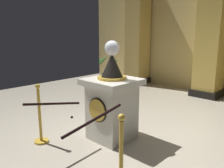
{
  "coord_description": "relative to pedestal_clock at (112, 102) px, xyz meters",
  "views": [
    {
      "loc": [
        2.7,
        -3.0,
        1.86
      ],
      "look_at": [
        -0.03,
        -0.17,
        0.98
      ],
      "focal_mm": 38.2,
      "sensor_mm": 36.0,
      "label": 1
    }
  ],
  "objects": [
    {
      "name": "column_centre_rear",
      "position": [
        0.03,
        3.98,
        1.14
      ],
      "size": [
        0.8,
        0.8,
        3.63
      ],
      "color": "black",
      "rests_on": "ground_plane"
    },
    {
      "name": "back_wall",
      "position": [
        0.03,
        4.47,
        1.23
      ],
      "size": [
        10.1,
        0.16,
        3.78
      ],
      "primitive_type": "cube",
      "color": "tan",
      "rests_on": "ground_plane"
    },
    {
      "name": "stanchion_far",
      "position": [
        1.11,
        -1.0,
        -0.32
      ],
      "size": [
        0.24,
        0.24,
        0.99
      ],
      "color": "gold",
      "rests_on": "ground_plane"
    },
    {
      "name": "stanchion_near",
      "position": [
        -0.76,
        -0.95,
        -0.31
      ],
      "size": [
        0.24,
        0.24,
        1.02
      ],
      "color": "gold",
      "rests_on": "ground_plane"
    },
    {
      "name": "pedestal_clock",
      "position": [
        0.0,
        0.0,
        0.0
      ],
      "size": [
        0.83,
        0.83,
        1.71
      ],
      "color": "beige",
      "rests_on": "ground_plane"
    },
    {
      "name": "potted_palm_left",
      "position": [
        -3.0,
        2.9,
        -0.38
      ],
      "size": [
        0.77,
        0.75,
        1.06
      ],
      "color": "black",
      "rests_on": "ground_plane"
    },
    {
      "name": "column_left",
      "position": [
        -2.58,
        3.98,
        1.14
      ],
      "size": [
        0.78,
        0.78,
        3.63
      ],
      "color": "black",
      "rests_on": "ground_plane"
    },
    {
      "name": "velvet_rope",
      "position": [
        0.18,
        -0.98,
        0.12
      ],
      "size": [
        1.0,
        0.97,
        0.22
      ],
      "color": "black"
    },
    {
      "name": "ground_plane",
      "position": [
        0.03,
        0.17,
        -0.66
      ],
      "size": [
        10.1,
        10.1,
        0.0
      ],
      "primitive_type": "plane",
      "color": "#B2A893"
    }
  ]
}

